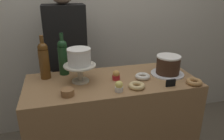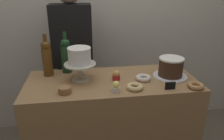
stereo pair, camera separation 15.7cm
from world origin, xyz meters
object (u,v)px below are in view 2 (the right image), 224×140
(cupcake_caramel, at_px, (116,75))
(wine_bottle_green, at_px, (66,55))
(donut_maple, at_px, (196,86))
(price_sign_chalkboard, at_px, (170,86))
(cookie_stack, at_px, (65,90))
(white_layer_cake, at_px, (79,56))
(cupcake_lemon, at_px, (116,87))
(chocolate_round_cake, at_px, (171,67))
(donut_sugar, at_px, (143,78))
(wine_bottle_amber, at_px, (47,58))
(barista_figure, at_px, (74,65))
(donut_glazed, at_px, (135,87))
(cake_stand_pedestal, at_px, (80,69))

(cupcake_caramel, bearing_deg, wine_bottle_green, 150.70)
(donut_maple, bearing_deg, price_sign_chalkboard, 178.42)
(donut_maple, relative_size, cookie_stack, 1.33)
(donut_maple, xyz_separation_m, price_sign_chalkboard, (-0.18, 0.01, 0.01))
(white_layer_cake, xyz_separation_m, price_sign_chalkboard, (0.60, -0.24, -0.16))
(cupcake_caramel, height_order, cookie_stack, cupcake_caramel)
(cookie_stack, bearing_deg, cupcake_lemon, -4.38)
(chocolate_round_cake, distance_m, wine_bottle_green, 0.81)
(cupcake_lemon, xyz_separation_m, price_sign_chalkboard, (0.37, -0.02, -0.01))
(chocolate_round_cake, xyz_separation_m, wine_bottle_green, (-0.78, 0.21, 0.06))
(donut_sugar, height_order, donut_maple, same)
(white_layer_cake, relative_size, wine_bottle_amber, 0.51)
(wine_bottle_amber, height_order, donut_sugar, wine_bottle_amber)
(cupcake_lemon, bearing_deg, cookie_stack, 175.62)
(donut_maple, bearing_deg, donut_sugar, 150.30)
(donut_sugar, bearing_deg, barista_figure, 133.42)
(wine_bottle_green, xyz_separation_m, cookie_stack, (0.00, -0.37, -0.12))
(donut_sugar, relative_size, price_sign_chalkboard, 1.60)
(donut_sugar, height_order, barista_figure, barista_figure)
(white_layer_cake, height_order, cupcake_lemon, white_layer_cake)
(cookie_stack, bearing_deg, chocolate_round_cake, 11.46)
(chocolate_round_cake, relative_size, wine_bottle_green, 0.56)
(wine_bottle_amber, height_order, cupcake_lemon, wine_bottle_amber)
(chocolate_round_cake, bearing_deg, cookie_stack, -168.54)
(white_layer_cake, height_order, donut_glazed, white_layer_cake)
(cupcake_lemon, relative_size, price_sign_chalkboard, 1.06)
(chocolate_round_cake, xyz_separation_m, cookie_stack, (-0.78, -0.16, -0.06))
(cake_stand_pedestal, bearing_deg, donut_glazed, -28.82)
(donut_glazed, bearing_deg, donut_maple, -5.76)
(chocolate_round_cake, distance_m, cupcake_lemon, 0.49)
(donut_glazed, bearing_deg, cupcake_lemon, -172.02)
(cupcake_caramel, distance_m, cupcake_lemon, 0.19)
(donut_sugar, xyz_separation_m, cookie_stack, (-0.56, -0.13, 0.01))
(cake_stand_pedestal, relative_size, cupcake_lemon, 3.07)
(cookie_stack, bearing_deg, donut_sugar, 13.26)
(white_layer_cake, height_order, wine_bottle_green, wine_bottle_green)
(chocolate_round_cake, bearing_deg, cupcake_caramel, 179.24)
(wine_bottle_amber, height_order, price_sign_chalkboard, wine_bottle_amber)
(cake_stand_pedestal, bearing_deg, wine_bottle_amber, 151.89)
(cupcake_lemon, bearing_deg, price_sign_chalkboard, -2.85)
(chocolate_round_cake, distance_m, donut_sugar, 0.23)
(chocolate_round_cake, relative_size, cookie_stack, 2.19)
(wine_bottle_green, distance_m, cupcake_caramel, 0.43)
(cake_stand_pedestal, relative_size, cupcake_caramel, 3.07)
(cake_stand_pedestal, bearing_deg, wine_bottle_green, 120.78)
(donut_maple, relative_size, barista_figure, 0.07)
(cupcake_caramel, bearing_deg, chocolate_round_cake, -0.76)
(cupcake_lemon, xyz_separation_m, donut_sugar, (0.23, 0.16, -0.02))
(white_layer_cake, relative_size, cookie_stack, 1.96)
(cake_stand_pedestal, height_order, donut_maple, cake_stand_pedestal)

